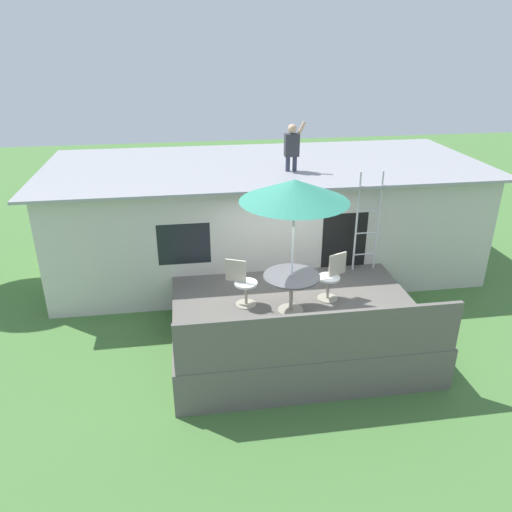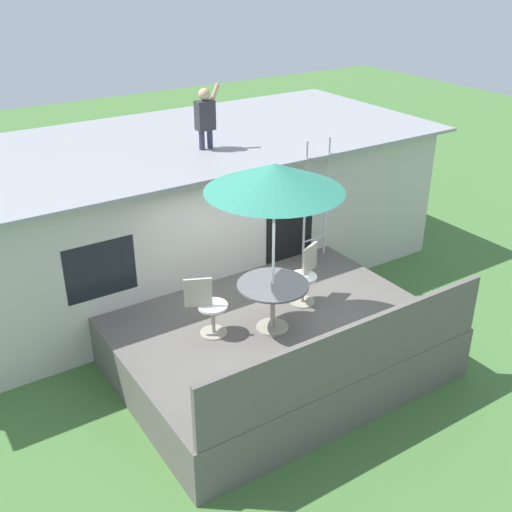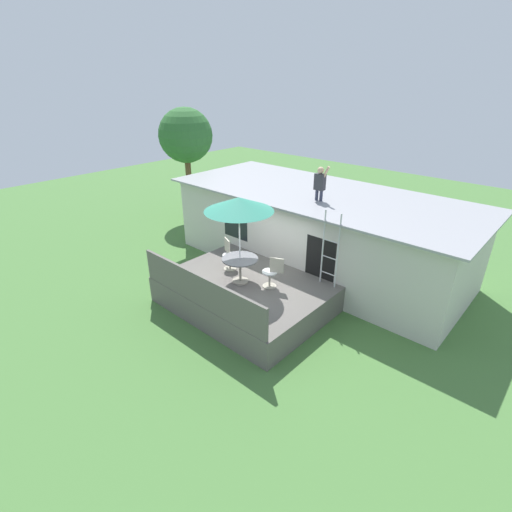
{
  "view_description": "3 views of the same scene",
  "coord_description": "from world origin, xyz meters",
  "px_view_note": "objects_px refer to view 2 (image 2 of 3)",
  "views": [
    {
      "loc": [
        -1.98,
        -8.08,
        5.6
      ],
      "look_at": [
        -0.65,
        0.76,
        1.56
      ],
      "focal_mm": 34.93,
      "sensor_mm": 36.0,
      "label": 1
    },
    {
      "loc": [
        -4.56,
        -6.51,
        5.85
      ],
      "look_at": [
        -0.01,
        0.48,
        1.7
      ],
      "focal_mm": 43.41,
      "sensor_mm": 36.0,
      "label": 2
    },
    {
      "loc": [
        6.72,
        -7.04,
        6.24
      ],
      "look_at": [
        -0.19,
        0.59,
        1.34
      ],
      "focal_mm": 26.63,
      "sensor_mm": 36.0,
      "label": 3
    }
  ],
  "objects_px": {
    "patio_chair_right": "(305,275)",
    "step_ladder": "(316,200)",
    "patio_table": "(273,294)",
    "person_figure": "(205,114)",
    "patio_chair_left": "(208,307)",
    "patio_umbrella": "(274,178)"
  },
  "relations": [
    {
      "from": "person_figure",
      "to": "patio_chair_left",
      "type": "distance_m",
      "value": 3.6
    },
    {
      "from": "patio_umbrella",
      "to": "step_ladder",
      "type": "distance_m",
      "value": 2.81
    },
    {
      "from": "step_ladder",
      "to": "patio_chair_right",
      "type": "xyz_separation_m",
      "value": [
        -1.09,
        -1.18,
        -0.64
      ]
    },
    {
      "from": "step_ladder",
      "to": "patio_umbrella",
      "type": "bearing_deg",
      "value": -141.79
    },
    {
      "from": "person_figure",
      "to": "step_ladder",
      "type": "bearing_deg",
      "value": -45.51
    },
    {
      "from": "step_ladder",
      "to": "patio_table",
      "type": "bearing_deg",
      "value": -141.79
    },
    {
      "from": "patio_table",
      "to": "patio_chair_right",
      "type": "bearing_deg",
      "value": 23.32
    },
    {
      "from": "step_ladder",
      "to": "patio_chair_left",
      "type": "height_order",
      "value": "step_ladder"
    },
    {
      "from": "patio_chair_right",
      "to": "patio_chair_left",
      "type": "bearing_deg",
      "value": -23.56
    },
    {
      "from": "patio_table",
      "to": "person_figure",
      "type": "bearing_deg",
      "value": 78.47
    },
    {
      "from": "patio_chair_left",
      "to": "patio_umbrella",
      "type": "bearing_deg",
      "value": 0.0
    },
    {
      "from": "patio_table",
      "to": "step_ladder",
      "type": "xyz_separation_m",
      "value": [
        1.98,
        1.56,
        0.51
      ]
    },
    {
      "from": "patio_table",
      "to": "step_ladder",
      "type": "height_order",
      "value": "step_ladder"
    },
    {
      "from": "patio_chair_right",
      "to": "patio_umbrella",
      "type": "bearing_deg",
      "value": -0.0
    },
    {
      "from": "patio_umbrella",
      "to": "patio_chair_right",
      "type": "bearing_deg",
      "value": 23.32
    },
    {
      "from": "step_ladder",
      "to": "person_figure",
      "type": "relative_size",
      "value": 1.98
    },
    {
      "from": "patio_table",
      "to": "patio_umbrella",
      "type": "relative_size",
      "value": 0.41
    },
    {
      "from": "patio_umbrella",
      "to": "patio_chair_left",
      "type": "height_order",
      "value": "patio_umbrella"
    },
    {
      "from": "patio_table",
      "to": "patio_chair_left",
      "type": "height_order",
      "value": "patio_chair_left"
    },
    {
      "from": "person_figure",
      "to": "patio_umbrella",
      "type": "bearing_deg",
      "value": -101.53
    },
    {
      "from": "patio_chair_right",
      "to": "step_ladder",
      "type": "bearing_deg",
      "value": -156.29
    },
    {
      "from": "patio_table",
      "to": "person_figure",
      "type": "distance_m",
      "value": 3.58
    }
  ]
}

